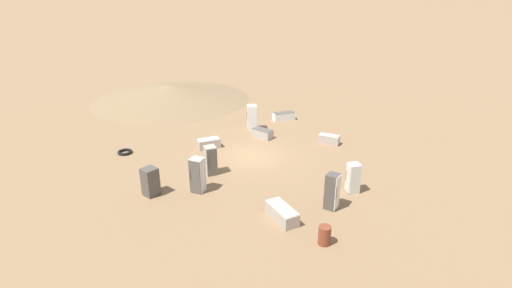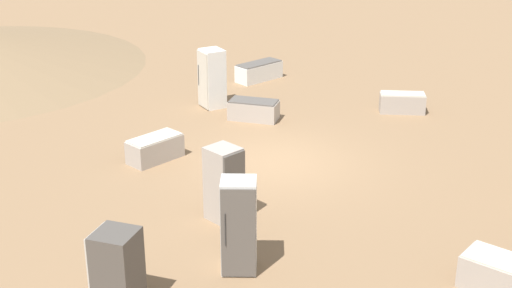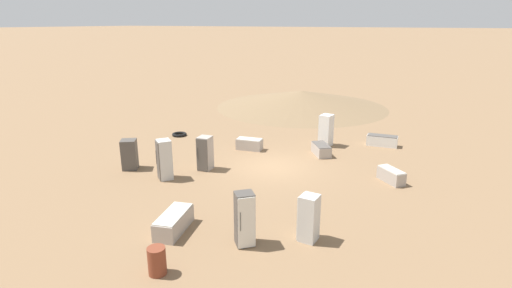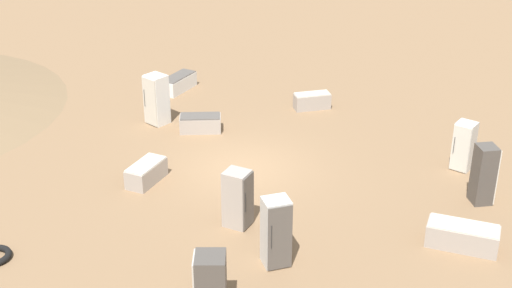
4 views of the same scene
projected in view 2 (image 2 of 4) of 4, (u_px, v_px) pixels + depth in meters
ground_plane at (274, 162)px, 18.95m from camera, size 1000.00×1000.00×0.00m
discarded_fridge_0 at (117, 271)px, 12.50m from camera, size 1.03×1.02×1.53m
discarded_fridge_2 at (224, 184)px, 15.62m from camera, size 0.81×0.71×1.71m
discarded_fridge_3 at (402, 103)px, 22.55m from camera, size 1.35×1.43×0.64m
discarded_fridge_5 at (155, 148)px, 18.95m from camera, size 0.93×1.57×0.66m
discarded_fridge_6 at (259, 71)px, 25.90m from camera, size 0.86×1.83×0.65m
discarded_fridge_7 at (254, 110)px, 21.95m from camera, size 1.63×1.48×0.61m
discarded_fridge_9 at (239, 226)px, 13.61m from camera, size 0.91×0.91×1.92m
discarded_fridge_10 at (212, 78)px, 22.85m from camera, size 0.81×0.77×1.90m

